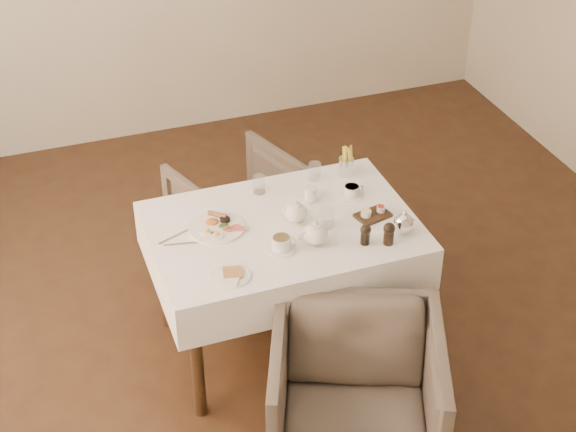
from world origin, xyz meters
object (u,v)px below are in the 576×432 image
at_px(table, 283,245).
at_px(armchair_near, 356,397).
at_px(breakfast_plate, 217,226).
at_px(armchair_far, 241,210).
at_px(teapot_centre, 296,211).

relative_size(table, armchair_near, 1.69).
height_order(armchair_near, breakfast_plate, breakfast_plate).
relative_size(table, armchair_far, 1.90).
height_order(breakfast_plate, teapot_centre, teapot_centre).
bearing_deg(table, armchair_far, 88.08).
bearing_deg(table, armchair_near, -85.89).
distance_m(armchair_far, breakfast_plate, 0.93).
height_order(armchair_far, teapot_centre, teapot_centre).
distance_m(breakfast_plate, teapot_centre, 0.39).
bearing_deg(armchair_far, table, 68.78).
bearing_deg(armchair_far, breakfast_plate, 46.41).
bearing_deg(armchair_near, teapot_centre, 111.57).
bearing_deg(teapot_centre, armchair_near, -70.57).
height_order(table, breakfast_plate, breakfast_plate).
bearing_deg(breakfast_plate, armchair_near, -90.25).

